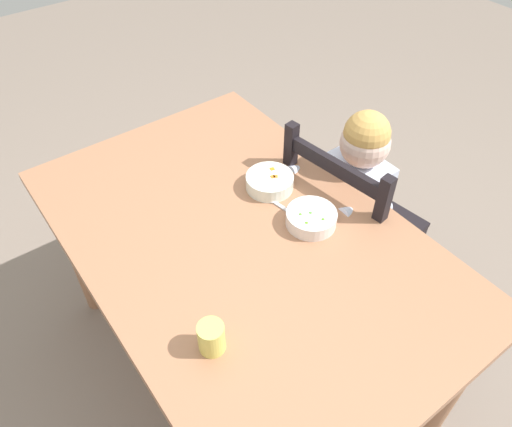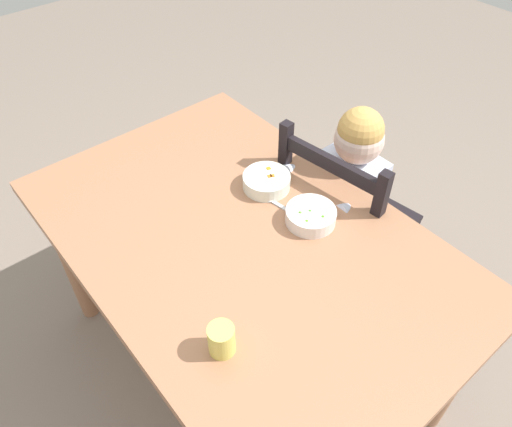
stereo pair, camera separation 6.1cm
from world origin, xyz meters
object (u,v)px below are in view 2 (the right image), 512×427
child_figure (346,189)px  spoon (273,201)px  bowl_of_peas (311,216)px  dining_chair (342,225)px  bowl_of_carrots (267,181)px  drinking_cup (221,340)px  dining_table (243,257)px

child_figure → spoon: child_figure is taller
bowl_of_peas → dining_chair: bearing=107.9°
bowl_of_carrots → child_figure: bearing=70.4°
dining_chair → bowl_of_peas: size_ratio=5.77×
bowl_of_peas → drinking_cup: bearing=-69.5°
dining_chair → bowl_of_carrots: (-0.11, -0.30, 0.32)m
child_figure → bowl_of_carrots: (-0.10, -0.29, 0.13)m
dining_table → drinking_cup: (0.26, -0.27, 0.14)m
dining_table → bowl_of_peas: (0.08, 0.20, 0.12)m
child_figure → bowl_of_peas: size_ratio=6.13×
dining_table → spoon: 0.20m
child_figure → dining_table: bearing=-87.7°
child_figure → spoon: 0.35m
dining_chair → spoon: bearing=-96.9°
dining_chair → drinking_cup: 0.89m
child_figure → bowl_of_peas: child_figure is taller
child_figure → drinking_cup: size_ratio=11.11×
bowl_of_carrots → spoon: 0.08m
dining_table → dining_chair: size_ratio=1.54×
child_figure → bowl_of_peas: (0.10, -0.29, 0.13)m
bowl_of_peas → spoon: bowl_of_peas is taller
child_figure → bowl_of_carrots: child_figure is taller
drinking_cup → spoon: bearing=125.5°
dining_table → spoon: size_ratio=10.04×
dining_chair → dining_table: bearing=-88.5°
bowl_of_peas → child_figure: bearing=109.6°
bowl_of_carrots → drinking_cup: bearing=-50.9°
dining_table → bowl_of_carrots: (-0.12, 0.20, 0.12)m
bowl_of_peas → spoon: (-0.14, -0.03, -0.02)m
dining_chair → spoon: (-0.04, -0.33, 0.30)m
spoon → bowl_of_carrots: bearing=154.9°
dining_chair → spoon: 0.45m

